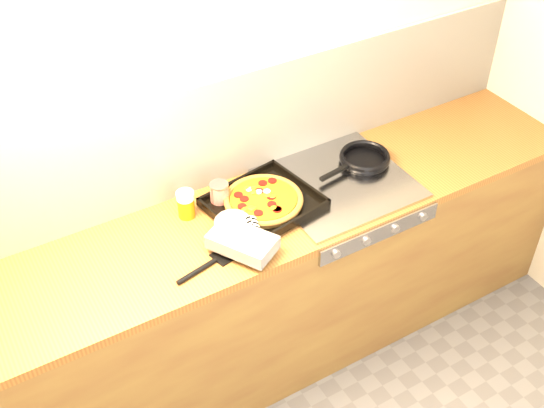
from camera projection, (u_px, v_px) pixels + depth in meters
room_shell at (214, 134)px, 2.85m from camera, size 3.20×3.20×3.20m
counter_run at (251, 292)px, 3.11m from camera, size 3.20×0.62×0.90m
stovetop at (338, 183)px, 2.99m from camera, size 0.60×0.56×0.02m
pizza_on_tray at (256, 211)px, 2.79m from camera, size 0.57×0.56×0.07m
frying_pan at (364, 159)px, 3.08m from camera, size 0.40×0.26×0.04m
tomato_can at (219, 195)px, 2.85m from camera, size 0.10×0.10×0.11m
juice_glass at (186, 204)px, 2.79m from camera, size 0.08×0.08×0.12m
wooden_spoon at (252, 176)px, 3.02m from camera, size 0.30×0.06×0.02m
black_spatula at (209, 264)px, 2.60m from camera, size 0.29×0.11×0.02m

